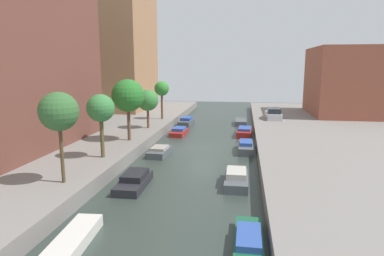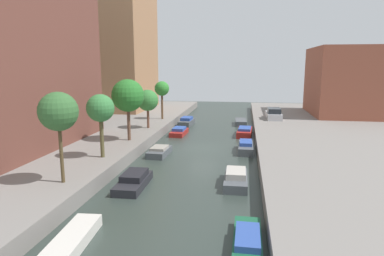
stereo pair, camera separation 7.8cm
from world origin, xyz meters
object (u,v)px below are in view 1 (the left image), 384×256
(parked_car, at_px, (273,114))
(moored_boat_left_1, at_px, (134,181))
(moored_boat_left_2, at_px, (160,151))
(street_tree_3, at_px, (148,101))
(low_block_right, at_px, (349,81))
(moored_boat_right_2, at_px, (246,147))
(moored_boat_left_0, at_px, (72,241))
(moored_boat_right_0, at_px, (249,241))
(street_tree_2, at_px, (128,96))
(moored_boat_right_3, at_px, (245,132))
(moored_boat_left_4, at_px, (186,122))
(apartment_tower_far, at_px, (114,22))
(street_tree_1, at_px, (101,109))
(street_tree_4, at_px, (162,89))
(street_tree_0, at_px, (59,112))
(moored_boat_left_3, at_px, (179,132))
(moored_boat_right_4, at_px, (241,122))
(moored_boat_right_1, at_px, (236,179))

(parked_car, bearing_deg, moored_boat_left_1, -114.02)
(moored_boat_left_2, bearing_deg, street_tree_3, 112.99)
(low_block_right, distance_m, moored_boat_right_2, 24.33)
(moored_boat_left_0, bearing_deg, parked_car, 70.87)
(moored_boat_left_1, height_order, moored_boat_right_0, moored_boat_left_1)
(street_tree_2, relative_size, moored_boat_right_3, 1.26)
(street_tree_2, xyz_separation_m, moored_boat_left_4, (2.88, 14.10, -4.60))
(apartment_tower_far, bearing_deg, moored_boat_right_2, -45.80)
(street_tree_1, distance_m, moored_boat_right_0, 14.83)
(street_tree_4, relative_size, moored_boat_right_2, 1.25)
(apartment_tower_far, xyz_separation_m, street_tree_0, (9.49, -33.35, -9.13))
(street_tree_0, distance_m, moored_boat_left_2, 11.83)
(moored_boat_left_1, relative_size, moored_boat_right_2, 1.05)
(moored_boat_left_2, xyz_separation_m, moored_boat_right_2, (7.45, 2.39, 0.09))
(apartment_tower_far, xyz_separation_m, moored_boat_left_4, (12.37, -7.77, -13.82))
(low_block_right, distance_m, street_tree_3, 28.43)
(street_tree_0, bearing_deg, moored_boat_right_2, 50.36)
(street_tree_4, xyz_separation_m, moored_boat_left_3, (3.11, -4.74, -4.44))
(moored_boat_left_1, height_order, moored_boat_right_2, moored_boat_right_2)
(street_tree_2, height_order, street_tree_3, street_tree_2)
(street_tree_0, bearing_deg, moored_boat_right_4, 69.95)
(apartment_tower_far, relative_size, low_block_right, 2.17)
(apartment_tower_far, relative_size, street_tree_4, 5.55)
(moored_boat_left_0, relative_size, moored_boat_right_0, 1.07)
(moored_boat_right_0, bearing_deg, moored_boat_right_1, 95.29)
(apartment_tower_far, xyz_separation_m, low_block_right, (34.00, -1.36, -8.68))
(moored_boat_left_2, distance_m, moored_boat_left_3, 8.95)
(parked_car, relative_size, moored_boat_right_1, 1.20)
(street_tree_3, bearing_deg, moored_boat_right_4, 43.71)
(street_tree_4, height_order, moored_boat_right_2, street_tree_4)
(moored_boat_left_4, distance_m, moored_boat_right_2, 14.96)
(parked_car, distance_m, moored_boat_left_1, 26.21)
(moored_boat_left_1, height_order, moored_boat_left_4, moored_boat_left_4)
(parked_car, bearing_deg, low_block_right, 27.91)
(street_tree_3, distance_m, moored_boat_left_3, 5.06)
(street_tree_1, relative_size, moored_boat_left_2, 1.41)
(moored_boat_left_0, xyz_separation_m, moored_boat_right_3, (7.29, 25.01, 0.14))
(moored_boat_left_2, relative_size, moored_boat_right_2, 0.87)
(low_block_right, xyz_separation_m, moored_boat_left_0, (-21.36, -36.99, -5.31))
(street_tree_2, bearing_deg, moored_boat_right_4, 57.68)
(moored_boat_right_4, bearing_deg, moored_boat_right_3, -85.76)
(moored_boat_left_0, height_order, moored_boat_left_3, moored_boat_left_3)
(moored_boat_left_0, height_order, moored_boat_right_1, moored_boat_right_1)
(moored_boat_right_0, xyz_separation_m, moored_boat_right_4, (-0.72, 30.97, 0.02))
(moored_boat_right_3, bearing_deg, street_tree_3, -167.35)
(moored_boat_left_0, height_order, moored_boat_right_3, moored_boat_right_3)
(parked_car, height_order, moored_boat_right_4, parked_car)
(street_tree_2, xyz_separation_m, parked_car, (14.05, 14.97, -3.47))
(street_tree_4, relative_size, moored_boat_right_4, 1.27)
(street_tree_2, xyz_separation_m, moored_boat_left_1, (3.40, -8.94, -4.67))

